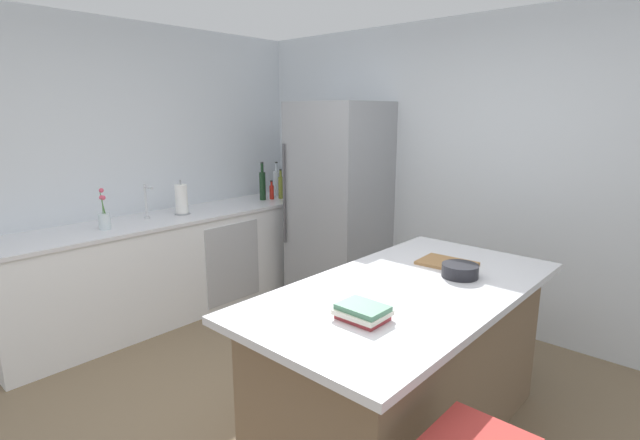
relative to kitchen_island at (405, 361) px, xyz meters
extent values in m
plane|color=#7A664C|center=(-0.45, -0.47, -0.46)|extent=(7.20, 7.20, 0.00)
cube|color=silver|center=(-0.45, 1.78, 0.84)|extent=(6.00, 0.10, 2.60)
cube|color=silver|center=(-2.90, -0.47, 0.84)|extent=(0.10, 6.00, 2.60)
cube|color=white|center=(-2.52, 0.11, -0.02)|extent=(0.66, 3.05, 0.89)
cube|color=silver|center=(-2.52, 0.11, 0.44)|extent=(0.69, 3.08, 0.03)
cube|color=#B2B5BA|center=(-2.18, 0.49, -0.02)|extent=(0.01, 0.60, 0.74)
cube|color=#7A6047|center=(0.00, 0.00, -0.03)|extent=(0.84, 1.75, 0.87)
cube|color=silver|center=(0.00, 0.00, 0.43)|extent=(1.00, 1.95, 0.04)
cube|color=#93969B|center=(-1.64, 1.37, 0.50)|extent=(0.81, 0.73, 1.92)
cylinder|color=#4C4C51|center=(-2.00, 0.98, 0.60)|extent=(0.02, 0.02, 0.96)
cylinder|color=silver|center=(-2.58, -0.12, 0.47)|extent=(0.05, 0.05, 0.02)
cylinder|color=silver|center=(-2.58, -0.12, 0.62)|extent=(0.02, 0.02, 0.28)
cylinder|color=silver|center=(-2.52, -0.12, 0.74)|extent=(0.14, 0.02, 0.02)
cylinder|color=silver|center=(-2.45, -0.55, 0.52)|extent=(0.09, 0.09, 0.13)
cylinder|color=#4C7F3D|center=(-2.46, -0.54, 0.64)|extent=(0.01, 0.03, 0.26)
sphere|color=#DB4C66|center=(-2.46, -0.54, 0.77)|extent=(0.04, 0.04, 0.04)
cylinder|color=#4C7F3D|center=(-2.45, -0.55, 0.61)|extent=(0.01, 0.01, 0.21)
sphere|color=#DB4C66|center=(-2.45, -0.55, 0.71)|extent=(0.04, 0.04, 0.04)
cylinder|color=#4C7F3D|center=(-2.44, -0.55, 0.61)|extent=(0.01, 0.04, 0.20)
sphere|color=#DB4C66|center=(-2.44, -0.55, 0.71)|extent=(0.04, 0.04, 0.04)
cylinder|color=gray|center=(-2.50, 0.18, 0.46)|extent=(0.14, 0.14, 0.01)
cylinder|color=white|center=(-2.50, 0.18, 0.60)|extent=(0.11, 0.11, 0.26)
cylinder|color=gray|center=(-2.50, 0.18, 0.75)|extent=(0.02, 0.02, 0.04)
cylinder|color=brown|center=(-2.55, 1.54, 0.55)|extent=(0.08, 0.08, 0.19)
cylinder|color=brown|center=(-2.55, 1.54, 0.68)|extent=(0.03, 0.03, 0.07)
cylinder|color=black|center=(-2.55, 1.54, 0.72)|extent=(0.03, 0.03, 0.01)
cylinder|color=silver|center=(-2.59, 1.43, 0.59)|extent=(0.08, 0.08, 0.28)
cylinder|color=silver|center=(-2.59, 1.43, 0.78)|extent=(0.03, 0.03, 0.09)
cylinder|color=black|center=(-2.59, 1.43, 0.82)|extent=(0.03, 0.03, 0.01)
cylinder|color=olive|center=(-2.42, 1.34, 0.57)|extent=(0.05, 0.05, 0.23)
cylinder|color=olive|center=(-2.42, 1.34, 0.72)|extent=(0.03, 0.03, 0.07)
cylinder|color=black|center=(-2.42, 1.34, 0.77)|extent=(0.03, 0.03, 0.01)
cylinder|color=red|center=(-2.47, 1.25, 0.53)|extent=(0.05, 0.05, 0.14)
cylinder|color=red|center=(-2.47, 1.25, 0.62)|extent=(0.02, 0.02, 0.04)
cylinder|color=black|center=(-2.47, 1.25, 0.65)|extent=(0.02, 0.02, 0.01)
cylinder|color=#19381E|center=(-2.51, 1.15, 0.60)|extent=(0.07, 0.07, 0.29)
cylinder|color=#19381E|center=(-2.51, 1.15, 0.80)|extent=(0.03, 0.03, 0.09)
cylinder|color=black|center=(-2.51, 1.15, 0.85)|extent=(0.03, 0.03, 0.01)
cube|color=#A83338|center=(0.07, -0.50, 0.46)|extent=(0.21, 0.16, 0.02)
cube|color=silver|center=(0.07, -0.50, 0.48)|extent=(0.22, 0.19, 0.02)
cube|color=#4C7F60|center=(0.07, -0.50, 0.50)|extent=(0.22, 0.16, 0.02)
cylinder|color=black|center=(0.13, 0.33, 0.48)|extent=(0.21, 0.21, 0.07)
cube|color=#9E7042|center=(-0.03, 0.48, 0.46)|extent=(0.34, 0.26, 0.02)
camera|label=1|loc=(1.26, -2.11, 1.36)|focal=26.58mm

